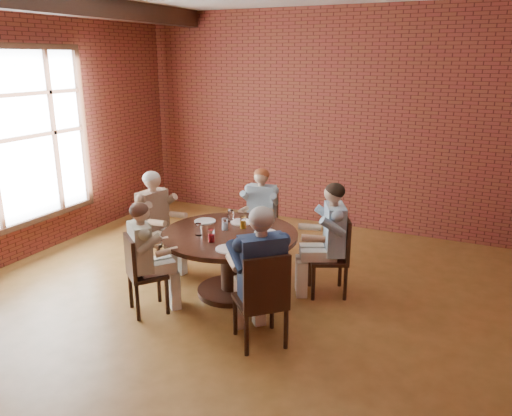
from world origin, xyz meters
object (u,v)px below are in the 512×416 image
at_px(chair_a, 336,253).
at_px(chair_c, 153,233).
at_px(dining_table, 230,251).
at_px(diner_a, 329,240).
at_px(chair_b, 262,223).
at_px(diner_c, 157,223).
at_px(chair_e, 263,297).
at_px(chair_d, 140,271).
at_px(diner_b, 260,215).
at_px(diner_d, 146,258).
at_px(smartphone, 235,246).
at_px(diner_e, 260,276).

height_order(chair_a, chair_c, chair_a).
relative_size(dining_table, diner_a, 1.17).
distance_m(chair_b, diner_c, 1.44).
relative_size(diner_a, chair_e, 1.38).
xyz_separation_m(chair_a, chair_d, (-1.73, -1.34, -0.02)).
bearing_deg(chair_c, dining_table, -90.00).
xyz_separation_m(diner_b, diner_d, (-0.46, -1.87, -0.01)).
bearing_deg(chair_e, diner_d, -47.51).
bearing_deg(chair_e, diner_b, -107.78).
xyz_separation_m(chair_b, chair_e, (0.96, -2.04, 0.03)).
distance_m(dining_table, chair_a, 1.21).
distance_m(diner_b, diner_d, 1.93).
distance_m(dining_table, diner_b, 1.12).
bearing_deg(smartphone, diner_c, 162.44).
height_order(chair_c, diner_c, diner_c).
xyz_separation_m(diner_b, chair_d, (-0.50, -1.93, -0.14)).
height_order(diner_a, diner_d, diner_a).
height_order(diner_a, chair_b, diner_a).
bearing_deg(chair_e, chair_d, -45.19).
height_order(dining_table, chair_e, chair_e).
bearing_deg(chair_e, smartphone, -85.69).
bearing_deg(diner_d, diner_a, -104.20).
bearing_deg(dining_table, smartphone, -53.93).
height_order(diner_b, chair_c, diner_b).
height_order(chair_a, diner_b, diner_b).
relative_size(chair_a, chair_e, 0.97).
height_order(chair_d, chair_e, chair_e).
relative_size(chair_b, chair_e, 0.93).
bearing_deg(diner_d, dining_table, -90.00).
bearing_deg(chair_b, diner_a, -37.86).
distance_m(chair_c, diner_c, 0.17).
bearing_deg(diner_c, diner_d, -141.66).
relative_size(chair_c, diner_e, 0.67).
xyz_separation_m(chair_a, diner_d, (-1.69, -1.29, 0.11)).
xyz_separation_m(diner_a, chair_c, (-2.23, -0.32, -0.16)).
relative_size(dining_table, smartphone, 10.54).
height_order(chair_a, chair_b, chair_a).
bearing_deg(chair_a, diner_d, -78.37).
relative_size(chair_d, smartphone, 5.98).
distance_m(diner_c, chair_d, 1.11).
bearing_deg(diner_c, chair_d, -145.12).
distance_m(diner_b, chair_e, 2.19).
relative_size(chair_c, chair_e, 0.96).
distance_m(diner_a, chair_c, 2.26).
height_order(diner_b, diner_e, diner_e).
bearing_deg(chair_d, smartphone, -114.53).
bearing_deg(chair_c, diner_d, -138.35).
bearing_deg(dining_table, chair_c, 172.09).
distance_m(diner_e, smartphone, 0.67).
height_order(chair_c, smartphone, chair_c).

